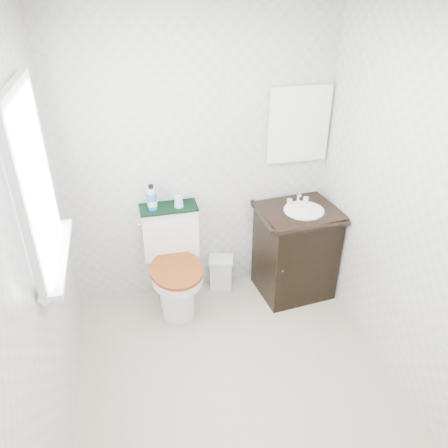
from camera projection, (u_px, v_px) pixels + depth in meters
name	position (u px, v px, depth m)	size (l,w,h in m)	color
floor	(237.00, 383.00, 3.08)	(2.40, 2.40, 0.00)	#BEB799
ceiling	(245.00, 1.00, 1.89)	(2.40, 2.40, 0.00)	silver
wall_back	(200.00, 162.00, 3.49)	(2.40, 2.40, 0.00)	silver
wall_front	(335.00, 418.00, 1.47)	(2.40, 2.40, 0.00)	silver
wall_left	(35.00, 264.00, 2.25)	(2.40, 2.40, 0.00)	silver
wall_right	(410.00, 216.00, 2.71)	(2.40, 2.40, 0.00)	silver
window	(33.00, 182.00, 2.30)	(0.02, 0.70, 0.90)	white
mirror	(299.00, 125.00, 3.52)	(0.50, 0.02, 0.60)	silver
toilet	(174.00, 267.00, 3.64)	(0.47, 0.64, 0.87)	white
vanity	(295.00, 249.00, 3.78)	(0.68, 0.60, 0.92)	black
trash_bin	(221.00, 272.00, 3.96)	(0.25, 0.22, 0.31)	silver
towel	(168.00, 207.00, 3.50)	(0.46, 0.22, 0.02)	black
mouthwash_bottle	(152.00, 198.00, 3.41)	(0.07, 0.07, 0.21)	blue
cup	(179.00, 201.00, 3.47)	(0.07, 0.07, 0.09)	#98C1F9
soap_bar	(290.00, 204.00, 3.66)	(0.06, 0.04, 0.02)	#166D65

